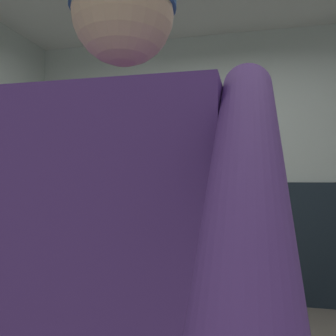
# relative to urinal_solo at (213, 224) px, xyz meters

# --- Properties ---
(wall_back) EXTENTS (4.50, 0.12, 2.69)m
(wall_back) POSITION_rel_urinal_solo_xyz_m (0.01, 0.22, 0.57)
(wall_back) COLOR silver
(wall_back) RESTS_ON ground_plane
(wainscot_band_back) EXTENTS (3.90, 0.03, 1.18)m
(wainscot_band_back) POSITION_rel_urinal_solo_xyz_m (0.01, 0.14, -0.19)
(wainscot_band_back) COLOR #19232D
(wainscot_band_back) RESTS_ON ground_plane
(urinal_solo) EXTENTS (0.40, 0.34, 1.24)m
(urinal_solo) POSITION_rel_urinal_solo_xyz_m (0.00, 0.00, 0.00)
(urinal_solo) COLOR white
(urinal_solo) RESTS_ON ground_plane
(person) EXTENTS (0.62, 0.60, 1.65)m
(person) POSITION_rel_urinal_solo_xyz_m (0.10, -2.79, 0.18)
(person) COLOR #2D3342
(person) RESTS_ON ground_plane
(trash_bin) EXTENTS (0.39, 0.39, 0.55)m
(trash_bin) POSITION_rel_urinal_solo_xyz_m (-1.59, -0.68, -0.50)
(trash_bin) COLOR #38383D
(trash_bin) RESTS_ON ground_plane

